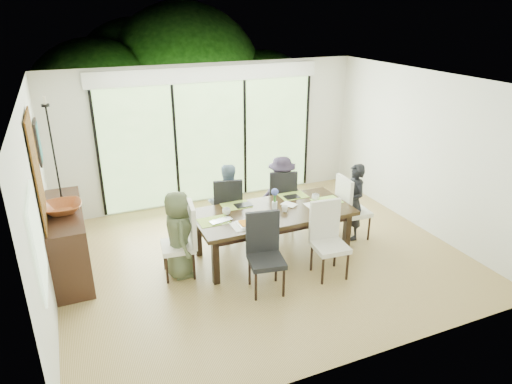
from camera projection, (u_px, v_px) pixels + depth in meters
name	position (u px, v px, depth m)	size (l,w,h in m)	color
floor	(262.00, 256.00, 7.19)	(6.00, 5.00, 0.01)	olive
ceiling	(263.00, 82.00, 6.16)	(6.00, 5.00, 0.01)	white
wall_back	(210.00, 135.00, 8.81)	(6.00, 0.02, 2.70)	silver
wall_front	(365.00, 256.00, 4.54)	(6.00, 0.02, 2.70)	white
wall_left	(38.00, 209.00, 5.58)	(0.02, 5.00, 2.70)	beige
wall_right	(424.00, 152.00, 7.76)	(0.02, 5.00, 2.70)	silver
glass_doors	(211.00, 143.00, 8.83)	(4.20, 0.02, 2.30)	#598C3F
blinds_header	(209.00, 74.00, 8.33)	(4.40, 0.06, 0.28)	white
mullion_a	(98.00, 156.00, 8.06)	(0.05, 0.04, 2.30)	black
mullion_b	(176.00, 147.00, 8.57)	(0.05, 0.04, 2.30)	black
mullion_c	(245.00, 139.00, 9.08)	(0.05, 0.04, 2.30)	black
mullion_d	(307.00, 132.00, 9.58)	(0.05, 0.04, 2.30)	black
side_window	(38.00, 241.00, 4.52)	(0.02, 0.90, 1.00)	#8CAD7F
deck	(200.00, 186.00, 10.10)	(6.00, 1.80, 0.10)	brown
rail_top	(189.00, 151.00, 10.55)	(6.00, 0.08, 0.06)	#513422
foliage_left	(99.00, 110.00, 10.41)	(3.20, 3.20, 3.20)	#14380F
foliage_mid	(185.00, 84.00, 11.58)	(4.00, 4.00, 4.00)	#14380F
foliage_right	(262.00, 106.00, 11.76)	(2.80, 2.80, 2.80)	#14380F
foliage_far	(141.00, 90.00, 11.88)	(3.60, 3.60, 3.60)	#14380F
table_top	(273.00, 212.00, 6.97)	(2.42, 1.11, 0.06)	black
table_apron	(273.00, 218.00, 7.01)	(2.22, 0.91, 0.10)	black
table_leg_fl	(216.00, 262.00, 6.36)	(0.09, 0.09, 0.70)	black
table_leg_fr	(347.00, 234.00, 7.14)	(0.09, 0.09, 0.70)	black
table_leg_bl	(198.00, 235.00, 7.09)	(0.09, 0.09, 0.70)	black
table_leg_br	(319.00, 212.00, 7.88)	(0.09, 0.09, 0.70)	black
chair_left_end	(178.00, 241.00, 6.50)	(0.46, 0.46, 1.11)	white
chair_right_end	(354.00, 207.00, 7.58)	(0.46, 0.46, 1.11)	white
chair_far_left	(227.00, 206.00, 7.60)	(0.46, 0.46, 1.11)	black
chair_far_right	(281.00, 197.00, 7.96)	(0.46, 0.46, 1.11)	black
chair_near_left	(267.00, 255.00, 6.12)	(0.46, 0.46, 1.11)	black
chair_near_right	(331.00, 241.00, 6.48)	(0.46, 0.46, 1.11)	beige
person_left_end	(178.00, 234.00, 6.47)	(0.61, 0.38, 1.30)	#495337
person_right_end	(354.00, 202.00, 7.54)	(0.61, 0.38, 1.30)	black
person_far_left	(227.00, 202.00, 7.55)	(0.61, 0.38, 1.30)	#7A96B1
person_far_right	(281.00, 193.00, 7.91)	(0.61, 0.38, 1.30)	#292132
placemat_left	(214.00, 221.00, 6.62)	(0.44, 0.32, 0.01)	#8FB340
placemat_right	(327.00, 201.00, 7.31)	(0.44, 0.32, 0.01)	#93C747
placemat_far_l	(236.00, 205.00, 7.14)	(0.44, 0.32, 0.01)	#99BA42
placemat_far_r	(293.00, 196.00, 7.50)	(0.44, 0.32, 0.01)	#90AF3E
placemat_paper	(247.00, 225.00, 6.51)	(0.44, 0.32, 0.01)	white
tablet_far_l	(243.00, 205.00, 7.13)	(0.26, 0.18, 0.01)	black
tablet_far_r	(292.00, 197.00, 7.44)	(0.24, 0.17, 0.01)	black
papers	(315.00, 204.00, 7.17)	(0.30, 0.22, 0.00)	white
platter_base	(247.00, 224.00, 6.50)	(0.26, 0.26, 0.02)	white
platter_snacks	(247.00, 223.00, 6.49)	(0.20, 0.20, 0.01)	orange
vase	(275.00, 205.00, 7.00)	(0.08, 0.08, 0.12)	silver
hyacinth_stems	(275.00, 198.00, 6.95)	(0.04, 0.04, 0.16)	#337226
hyacinth_blooms	(275.00, 192.00, 6.92)	(0.11, 0.11, 0.11)	#4C5BBE
laptop	(223.00, 222.00, 6.56)	(0.33, 0.21, 0.03)	silver
cup_a	(226.00, 211.00, 6.82)	(0.13, 0.13, 0.10)	white
cup_b	(285.00, 209.00, 6.91)	(0.10, 0.10, 0.09)	white
cup_c	(315.00, 197.00, 7.32)	(0.13, 0.13, 0.10)	white
book	(286.00, 206.00, 7.09)	(0.17, 0.23, 0.02)	white
sideboard	(68.00, 241.00, 6.61)	(0.50, 1.77, 1.00)	black
bowl	(62.00, 208.00, 6.32)	(0.53, 0.53, 0.13)	brown
candlestick_base	(62.00, 199.00, 6.71)	(0.11, 0.11, 0.04)	black
candlestick_shaft	(54.00, 154.00, 6.45)	(0.03, 0.03, 1.39)	black
candlestick_pan	(45.00, 105.00, 6.19)	(0.11, 0.11, 0.03)	black
candle	(45.00, 100.00, 6.16)	(0.04, 0.04, 0.11)	silver
tapestry	(37.00, 172.00, 5.80)	(0.02, 1.00, 1.50)	brown
art_frame	(38.00, 142.00, 6.89)	(0.03, 0.55, 0.65)	black
art_canvas	(39.00, 142.00, 6.90)	(0.01, 0.45, 0.55)	#184F4E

